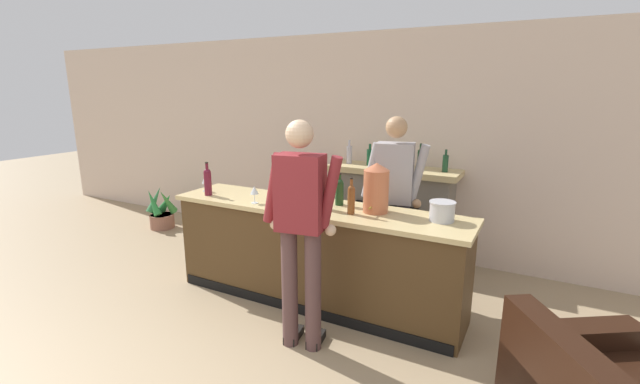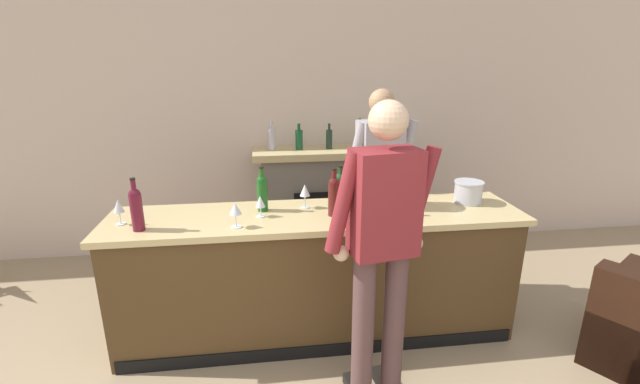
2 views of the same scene
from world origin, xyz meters
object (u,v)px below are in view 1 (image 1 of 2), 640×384
at_px(wine_glass_mid_counter, 254,191).
at_px(wine_glass_front_left, 314,189).
at_px(person_bartender, 394,198).
at_px(fireplace_stone, 392,213).
at_px(potted_plant_corner, 161,212).
at_px(person_customer, 301,227).
at_px(wine_bottle_rose_blush, 322,193).
at_px(wine_bottle_port_short, 351,198).
at_px(ice_bucket_steel, 442,211).
at_px(wine_glass_back_row, 205,180).
at_px(wine_bottle_cabernet_heavy, 286,184).
at_px(wine_bottle_chardonnay_pale, 339,191).
at_px(wine_bottle_burgundy_dark, 208,181).
at_px(wine_glass_by_dispenser, 278,191).
at_px(copper_dispenser, 376,188).

bearing_deg(wine_glass_mid_counter, wine_glass_front_left, 33.36).
xyz_separation_m(person_bartender, wine_glass_mid_counter, (-1.15, -0.74, 0.10)).
height_order(wine_glass_mid_counter, wine_glass_front_left, wine_glass_front_left).
distance_m(fireplace_stone, person_bartender, 1.02).
height_order(potted_plant_corner, person_customer, person_customer).
xyz_separation_m(fireplace_stone, potted_plant_corner, (-3.47, -0.50, -0.34)).
xyz_separation_m(wine_bottle_rose_blush, wine_bottle_port_short, (0.30, -0.03, -0.01)).
height_order(ice_bucket_steel, wine_glass_front_left, wine_glass_front_left).
height_order(fireplace_stone, person_bartender, person_bartender).
bearing_deg(wine_bottle_rose_blush, wine_glass_back_row, 179.44).
relative_size(ice_bucket_steel, wine_bottle_cabernet_heavy, 0.67).
height_order(person_customer, wine_bottle_chardonnay_pale, person_customer).
bearing_deg(wine_glass_front_left, wine_glass_back_row, -172.47).
relative_size(wine_bottle_burgundy_dark, wine_glass_back_row, 2.00).
distance_m(potted_plant_corner, wine_glass_front_left, 3.31).
distance_m(wine_bottle_port_short, wine_glass_back_row, 1.74).
xyz_separation_m(potted_plant_corner, wine_glass_mid_counter, (2.61, -1.12, 0.86)).
xyz_separation_m(wine_bottle_chardonnay_pale, wine_bottle_port_short, (0.22, -0.23, 0.00)).
bearing_deg(wine_bottle_port_short, fireplace_stone, 94.38).
bearing_deg(wine_bottle_cabernet_heavy, wine_glass_mid_counter, -120.27).
relative_size(potted_plant_corner, wine_glass_front_left, 3.54).
bearing_deg(wine_glass_by_dispenser, fireplace_stone, 64.13).
xyz_separation_m(person_customer, wine_bottle_rose_blush, (-0.16, 0.67, 0.11)).
relative_size(ice_bucket_steel, wine_bottle_burgundy_dark, 0.63).
xyz_separation_m(person_customer, wine_glass_by_dispenser, (-0.68, 0.71, 0.06)).
height_order(ice_bucket_steel, wine_bottle_cabernet_heavy, wine_bottle_cabernet_heavy).
distance_m(fireplace_stone, potted_plant_corner, 3.52).
distance_m(potted_plant_corner, wine_glass_mid_counter, 2.96).
bearing_deg(ice_bucket_steel, wine_bottle_chardonnay_pale, 176.71).
bearing_deg(wine_bottle_chardonnay_pale, wine_bottle_port_short, -45.55).
bearing_deg(wine_glass_mid_counter, fireplace_stone, 62.08).
relative_size(wine_glass_back_row, wine_glass_by_dispenser, 1.14).
height_order(wine_bottle_burgundy_dark, wine_glass_front_left, wine_bottle_burgundy_dark).
bearing_deg(wine_bottle_cabernet_heavy, ice_bucket_steel, -0.73).
height_order(fireplace_stone, wine_bottle_cabernet_heavy, fireplace_stone).
distance_m(person_customer, copper_dispenser, 0.88).
height_order(fireplace_stone, wine_glass_back_row, fireplace_stone).
bearing_deg(wine_glass_front_left, wine_glass_by_dispenser, -156.64).
bearing_deg(potted_plant_corner, wine_glass_mid_counter, -23.16).
bearing_deg(potted_plant_corner, wine_glass_front_left, -14.46).
height_order(wine_bottle_port_short, wine_glass_by_dispenser, wine_bottle_port_short).
bearing_deg(person_bartender, wine_glass_back_row, -162.98).
xyz_separation_m(wine_bottle_rose_blush, wine_glass_by_dispenser, (-0.51, 0.04, -0.05)).
height_order(person_customer, person_bartender, person_customer).
height_order(wine_bottle_port_short, wine_glass_front_left, wine_bottle_port_short).
xyz_separation_m(fireplace_stone, wine_bottle_port_short, (0.12, -1.51, 0.54)).
bearing_deg(wine_bottle_port_short, wine_glass_mid_counter, -173.76).
bearing_deg(ice_bucket_steel, wine_glass_front_left, 178.18).
distance_m(wine_bottle_chardonnay_pale, wine_bottle_port_short, 0.32).
distance_m(fireplace_stone, wine_bottle_burgundy_dark, 2.24).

